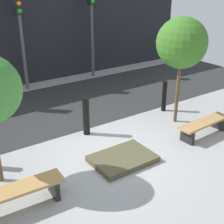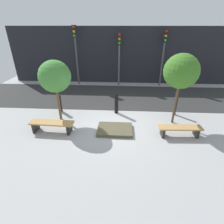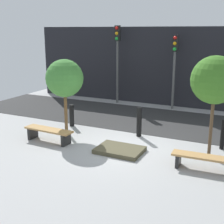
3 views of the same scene
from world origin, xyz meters
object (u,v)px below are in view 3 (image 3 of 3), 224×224
at_px(tree_behind_right_bench, 215,80).
at_px(traffic_light_west, 117,51).
at_px(bollard_left, 139,122).
at_px(bench_left, 49,132).
at_px(tree_behind_left_bench, 65,79).
at_px(bollard_center, 223,134).
at_px(planter_bed, 120,150).
at_px(bench_right, 203,160).
at_px(traffic_light_mid_west, 175,59).
at_px(bollard_far_left, 72,115).

relative_size(tree_behind_right_bench, traffic_light_west, 0.77).
xyz_separation_m(bollard_left, traffic_light_west, (-3.02, 4.60, 2.22)).
relative_size(bench_left, tree_behind_left_bench, 0.67).
bearing_deg(bollard_center, planter_bed, -149.65).
relative_size(bench_right, planter_bed, 1.18).
distance_m(bench_right, planter_bed, 2.66).
bearing_deg(bollard_left, traffic_light_mid_west, 90.00).
height_order(tree_behind_right_bench, bollard_far_left, tree_behind_right_bench).
bearing_deg(planter_bed, tree_behind_left_bench, 161.26).
bearing_deg(bollard_left, bollard_center, 0.00).
distance_m(bench_right, tree_behind_left_bench, 5.68).
xyz_separation_m(bench_left, bollard_left, (2.64, 1.91, 0.21)).
bearing_deg(bollard_left, bollard_far_left, 180.00).
height_order(tree_behind_left_bench, traffic_light_west, traffic_light_west).
xyz_separation_m(tree_behind_right_bench, bollard_center, (0.28, 0.82, -1.88)).
bearing_deg(bollard_far_left, bench_right, -18.96).
height_order(bench_left, bench_right, bench_left).
height_order(bollard_center, traffic_light_mid_west, traffic_light_mid_west).
distance_m(bollard_left, bollard_center, 2.93).
distance_m(bollard_far_left, traffic_light_mid_west, 5.82).
bearing_deg(tree_behind_left_bench, tree_behind_right_bench, -0.00).
distance_m(bollard_center, traffic_light_mid_west, 5.80).
bearing_deg(bollard_far_left, bollard_center, 0.00).
bearing_deg(traffic_light_west, tree_behind_left_bench, -85.99).
distance_m(tree_behind_left_bench, tree_behind_right_bench, 5.29).
xyz_separation_m(traffic_light_west, traffic_light_mid_west, (3.02, -0.00, -0.29)).
bearing_deg(bollard_center, bollard_left, 180.00).
height_order(bench_right, tree_behind_right_bench, tree_behind_right_bench).
height_order(tree_behind_left_bench, bollard_left, tree_behind_left_bench).
distance_m(planter_bed, traffic_light_west, 7.50).
height_order(planter_bed, traffic_light_mid_west, traffic_light_mid_west).
xyz_separation_m(bollard_left, traffic_light_mid_west, (0.00, 4.60, 1.93)).
relative_size(tree_behind_right_bench, bollard_far_left, 3.47).
relative_size(bench_left, planter_bed, 1.26).
distance_m(bollard_center, traffic_light_west, 7.85).
relative_size(tree_behind_left_bench, bollard_left, 2.54).
bearing_deg(planter_bed, bollard_far_left, 149.65).
relative_size(bollard_far_left, bollard_left, 0.82).
bearing_deg(bench_left, traffic_light_west, 95.96).
bearing_deg(traffic_light_mid_west, bollard_left, -90.00).
height_order(bollard_far_left, traffic_light_mid_west, traffic_light_mid_west).
xyz_separation_m(bench_right, bollard_center, (0.28, 1.91, 0.20)).
xyz_separation_m(tree_behind_right_bench, bollard_far_left, (-5.57, 0.82, -1.94)).
bearing_deg(bench_left, bench_right, 2.62).
xyz_separation_m(tree_behind_left_bench, bollard_far_left, (-0.28, 0.82, -1.64)).
distance_m(tree_behind_left_bench, bollard_center, 5.85).
height_order(bollard_left, traffic_light_west, traffic_light_west).
bearing_deg(bench_left, bollard_far_left, 101.08).
relative_size(bench_left, tree_behind_right_bench, 0.60).
bearing_deg(tree_behind_left_bench, bollard_center, 8.35).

